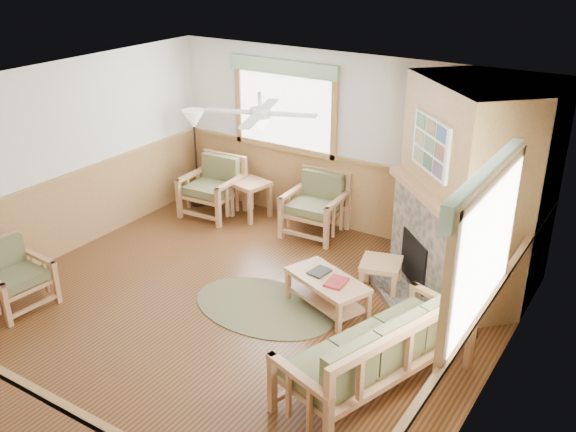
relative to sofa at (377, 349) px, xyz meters
The scene contains 22 objects.
floor 2.15m from the sofa, behind, with size 6.00×6.00×0.01m, color #502E16.
ceiling 3.05m from the sofa, behind, with size 6.00×6.00×0.01m, color white.
wall_back 3.98m from the sofa, 122.25° to the left, with size 6.00×0.02×2.70m, color silver.
wall_left 5.15m from the sofa, behind, with size 0.02×6.00×2.70m, color silver.
wall_right 1.30m from the sofa, 16.86° to the left, with size 0.02×6.00×2.70m, color silver.
wainscot 2.09m from the sofa, behind, with size 6.00×6.00×1.10m, color #9C7240, non-canonical shape.
fireplace 2.49m from the sofa, 90.50° to the left, with size 2.20×2.20×2.70m, color #9C7240, non-canonical shape.
window_back 4.98m from the sofa, 134.36° to the left, with size 1.90×0.16×1.50m, color white, non-canonical shape.
window_right 2.24m from the sofa, ahead, with size 0.16×1.90×1.50m, color white, non-canonical shape.
ceiling_fan 2.87m from the sofa, 161.81° to the left, with size 1.24×1.24×0.36m, color white, non-canonical shape.
sofa is the anchor object (origin of this frame).
armchair_back_left 4.88m from the sofa, 148.18° to the left, with size 0.84×0.84×0.94m, color #AB7B50, non-canonical shape.
armchair_back_right 3.69m from the sofa, 129.92° to the left, with size 0.83×0.83×0.93m, color #AB7B50, non-canonical shape.
armchair_left 4.50m from the sofa, 168.04° to the right, with size 0.73×0.73×0.82m, color #AB7B50, non-canonical shape.
coffee_table 1.59m from the sofa, 137.55° to the left, with size 1.06×0.53×0.43m, color #AB7B50, non-canonical shape.
end_table_chairs 4.56m from the sofa, 141.62° to the left, with size 0.54×0.51×0.60m, color #AB7B50, non-canonical shape.
footstool 1.97m from the sofa, 113.71° to the left, with size 0.50×0.50×0.43m, color #AB7B50, non-canonical shape.
braided_rug 1.99m from the sofa, 160.01° to the left, with size 1.86×1.86×0.01m, color brown.
floor_lamp_left 5.40m from the sofa, 149.05° to the left, with size 0.38×0.38×1.64m, color black, non-canonical shape.
floor_lamp_right 1.57m from the sofa, 71.67° to the left, with size 0.39×0.39×1.68m, color black, non-canonical shape.
book_red 1.42m from the sofa, 134.96° to the left, with size 0.22×0.30×0.03m, color maroon.
book_dark 1.72m from the sofa, 139.20° to the left, with size 0.20×0.27×0.03m, color black.
Camera 1 is at (4.16, -5.17, 4.24)m, focal length 40.00 mm.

